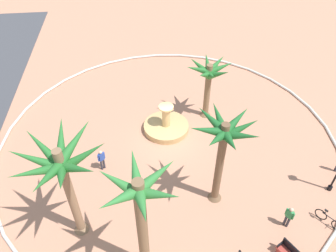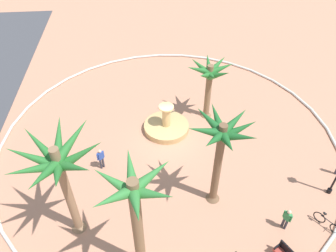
# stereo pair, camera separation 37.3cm
# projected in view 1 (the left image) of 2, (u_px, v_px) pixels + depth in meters

# --- Properties ---
(ground_plane) EXTENTS (80.00, 80.00, 0.00)m
(ground_plane) POSITION_uv_depth(u_px,v_px,m) (169.00, 139.00, 23.64)
(ground_plane) COLOR tan
(plaza_curb) EXTENTS (23.88, 23.88, 0.20)m
(plaza_curb) POSITION_uv_depth(u_px,v_px,m) (169.00, 138.00, 23.57)
(plaza_curb) COLOR silver
(plaza_curb) RESTS_ON ground
(fountain) EXTENTS (3.33, 3.33, 2.19)m
(fountain) POSITION_uv_depth(u_px,v_px,m) (166.00, 126.00, 24.22)
(fountain) COLOR tan
(fountain) RESTS_ON ground
(palm_tree_near_fountain) EXTENTS (4.66, 4.49, 6.58)m
(palm_tree_near_fountain) POSITION_uv_depth(u_px,v_px,m) (61.00, 169.00, 14.80)
(palm_tree_near_fountain) COLOR #8E6B4C
(palm_tree_near_fountain) RESTS_ON ground
(palm_tree_by_curb) EXTENTS (3.35, 3.49, 4.76)m
(palm_tree_by_curb) POSITION_uv_depth(u_px,v_px,m) (209.00, 76.00, 23.29)
(palm_tree_by_curb) COLOR brown
(palm_tree_by_curb) RESTS_ON ground
(palm_tree_mid_plaza) EXTENTS (3.75, 3.69, 6.21)m
(palm_tree_mid_plaza) POSITION_uv_depth(u_px,v_px,m) (224.00, 141.00, 16.66)
(palm_tree_mid_plaza) COLOR brown
(palm_tree_mid_plaza) RESTS_ON ground
(palm_tree_far_side) EXTENTS (3.69, 3.43, 7.03)m
(palm_tree_far_side) POSITION_uv_depth(u_px,v_px,m) (140.00, 209.00, 13.41)
(palm_tree_far_side) COLOR brown
(palm_tree_far_side) RESTS_ON ground
(bicycle_red_frame) EXTENTS (1.44, 1.05, 0.94)m
(bicycle_red_frame) POSITION_uv_depth(u_px,v_px,m) (329.00, 220.00, 18.29)
(bicycle_red_frame) COLOR black
(bicycle_red_frame) RESTS_ON ground
(person_cyclist_photo) EXTENTS (0.46, 0.36, 1.61)m
(person_cyclist_photo) POSITION_uv_depth(u_px,v_px,m) (289.00, 216.00, 17.88)
(person_cyclist_photo) COLOR #33333D
(person_cyclist_photo) RESTS_ON ground
(person_pedestrian_stroll) EXTENTS (0.36, 0.44, 1.64)m
(person_pedestrian_stroll) POSITION_uv_depth(u_px,v_px,m) (102.00, 159.00, 20.98)
(person_pedestrian_stroll) COLOR #33333D
(person_pedestrian_stroll) RESTS_ON ground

